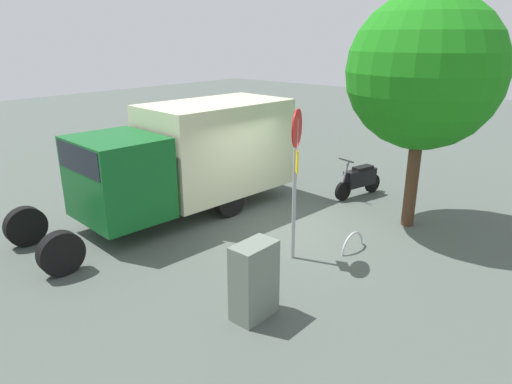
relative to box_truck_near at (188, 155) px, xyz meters
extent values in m
plane|color=#4A534D|center=(-0.78, 2.69, -1.58)|extent=(60.00, 60.00, 0.00)
cylinder|color=black|center=(-0.63, -0.90, -1.13)|extent=(0.92, 0.32, 0.90)
cylinder|color=black|center=(-0.49, 0.99, -1.13)|extent=(0.92, 0.32, 0.90)
cylinder|color=black|center=(3.78, -1.24, -1.13)|extent=(0.92, 0.32, 0.90)
cylinder|color=black|center=(3.93, 0.66, -1.13)|extent=(0.92, 0.32, 0.90)
cube|color=beige|center=(-0.96, 0.07, 0.07)|extent=(4.08, 2.49, 2.40)
cube|color=#115D22|center=(2.00, -0.15, -0.18)|extent=(1.95, 2.23, 1.90)
cube|color=black|center=(2.00, -0.15, 0.42)|extent=(1.96, 2.07, 0.60)
cylinder|color=black|center=(-3.49, 2.62, -1.30)|extent=(0.57, 0.23, 0.56)
cylinder|color=black|center=(-4.70, 2.92, -1.30)|extent=(0.57, 0.23, 0.56)
cube|color=black|center=(-4.14, 2.78, -1.02)|extent=(1.14, 0.57, 0.48)
cube|color=black|center=(-4.24, 2.80, -0.75)|extent=(0.69, 0.42, 0.12)
cylinder|color=slate|center=(-3.54, 2.63, -0.75)|extent=(0.29, 0.14, 0.69)
cylinder|color=black|center=(-3.54, 2.63, -0.40)|extent=(0.17, 0.54, 0.04)
cylinder|color=#9E9EA3|center=(0.37, 3.68, -0.09)|extent=(0.08, 0.08, 2.99)
cylinder|color=red|center=(0.37, 3.70, 1.21)|extent=(0.71, 0.32, 0.76)
cube|color=yellow|center=(0.37, 3.70, 0.57)|extent=(0.33, 0.33, 0.44)
cylinder|color=#47301E|center=(-2.97, 4.79, -0.33)|extent=(0.30, 0.30, 2.50)
sphere|color=#1A7B16|center=(-2.97, 4.79, 2.15)|extent=(3.52, 3.52, 3.52)
cube|color=slate|center=(2.52, 4.46, -0.92)|extent=(0.79, 0.46, 1.33)
torus|color=#B7B7BC|center=(-0.80, 4.46, -1.58)|extent=(0.85, 0.09, 0.85)
camera|label=1|loc=(7.54, 8.85, 2.91)|focal=32.05mm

